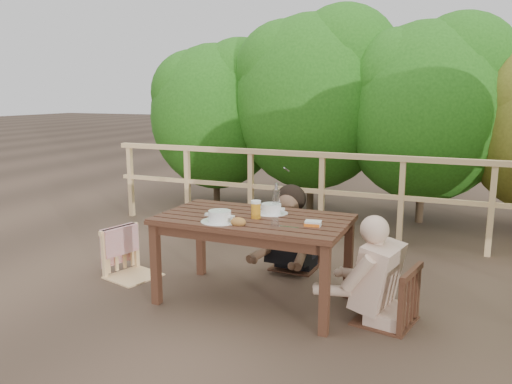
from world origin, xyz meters
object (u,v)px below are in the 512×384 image
at_px(bottle, 276,199).
at_px(table, 254,260).
at_px(diner_right, 393,237).
at_px(chair_right, 387,268).
at_px(chair_far, 296,225).
at_px(butter_tub, 313,224).
at_px(tumbler, 275,224).
at_px(bread_roll, 238,222).
at_px(woman, 297,203).
at_px(beer_glass, 256,210).
at_px(chair_left, 131,233).
at_px(soup_near, 220,217).
at_px(soup_far, 271,209).

bearing_deg(bottle, table, -123.86).
bearing_deg(diner_right, chair_right, 101.47).
distance_m(chair_far, butter_tub, 1.11).
bearing_deg(diner_right, table, 102.57).
xyz_separation_m(chair_right, tumbler, (-0.79, -0.24, 0.31)).
xyz_separation_m(chair_right, bread_roll, (-1.06, -0.30, 0.31)).
distance_m(woman, butter_tub, 1.10).
height_order(chair_right, beer_glass, beer_glass).
bearing_deg(tumbler, beer_glass, 141.16).
xyz_separation_m(chair_far, bottle, (0.06, -0.70, 0.40)).
xyz_separation_m(bread_roll, butter_tub, (0.53, 0.19, -0.01)).
distance_m(table, chair_left, 1.24).
bearing_deg(tumbler, bottle, 109.47).
xyz_separation_m(chair_left, soup_near, (1.06, -0.29, 0.32)).
bearing_deg(table, diner_right, 1.09).
bearing_deg(soup_near, beer_glass, 43.43).
xyz_separation_m(beer_glass, tumbler, (0.23, -0.19, -0.04)).
relative_size(woman, beer_glass, 8.32).
bearing_deg(diner_right, beer_glass, 104.53).
bearing_deg(soup_far, tumbler, -65.08).
bearing_deg(tumbler, chair_far, 100.35).
height_order(chair_far, diner_right, diner_right).
bearing_deg(woman, chair_far, 92.66).
bearing_deg(tumbler, chair_left, 169.67).
bearing_deg(table, butter_tub, -9.45).
distance_m(chair_right, diner_right, 0.23).
bearing_deg(diner_right, bottle, 91.89).
xyz_separation_m(soup_far, butter_tub, (0.43, -0.26, -0.02)).
xyz_separation_m(chair_far, beer_glass, (-0.03, -0.92, 0.35)).
height_order(chair_right, soup_near, chair_right).
bearing_deg(bread_roll, table, 88.80).
distance_m(chair_left, bottle, 1.43).
bearing_deg(bottle, soup_far, -158.57).
distance_m(table, bread_roll, 0.47).
distance_m(table, tumbler, 0.52).
height_order(diner_right, bread_roll, diner_right).
xyz_separation_m(diner_right, bottle, (-0.96, 0.16, 0.17)).
height_order(table, beer_glass, beer_glass).
distance_m(soup_near, bread_roll, 0.18).
distance_m(woman, soup_far, 0.74).
bearing_deg(soup_near, table, 53.10).
relative_size(soup_far, beer_glass, 1.78).
bearing_deg(chair_left, beer_glass, -78.74).
height_order(diner_right, soup_near, diner_right).
bearing_deg(soup_far, soup_near, -122.99).
bearing_deg(bread_roll, soup_far, 78.46).
bearing_deg(beer_glass, tumbler, -38.84).
bearing_deg(bottle, tumbler, -70.53).
bearing_deg(diner_right, tumbler, 117.87).
xyz_separation_m(bottle, butter_tub, (0.40, -0.27, -0.11)).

